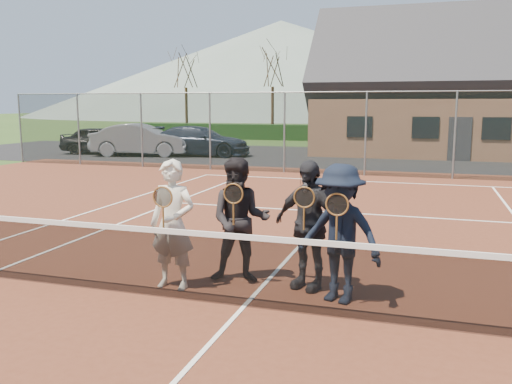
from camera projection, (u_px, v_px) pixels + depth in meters
ground at (380, 159)px, 25.69m from camera, size 220.00×220.00×0.00m
court_surface at (244, 308)px, 6.87m from camera, size 30.00×30.00×0.02m
tarmac_carpark at (298, 156)px, 26.88m from camera, size 40.00×12.00×0.01m
hedge_row at (395, 134)px, 36.89m from camera, size 40.00×1.20×1.10m
hill_west at (281, 70)px, 102.27m from camera, size 110.00×110.00×18.00m
car_a at (102, 140)px, 28.12m from camera, size 4.39×2.24×1.43m
car_b at (141, 140)px, 27.01m from camera, size 5.12×2.75×1.60m
car_c at (199, 141)px, 27.05m from camera, size 5.24×2.43×1.48m
court_markings at (244, 306)px, 6.86m from camera, size 11.03×23.83×0.01m
tennis_net at (244, 267)px, 6.78m from camera, size 11.68×0.08×1.10m
perimeter_fence at (366, 134)px, 19.33m from camera, size 30.07×0.07×3.02m
clubhouse at (469, 76)px, 27.62m from camera, size 15.60×8.20×7.70m
tree_a at (186, 62)px, 41.76m from camera, size 3.20×3.20×7.77m
tree_b at (273, 60)px, 39.68m from camera, size 3.20×3.20×7.77m
tree_c at (430, 56)px, 36.40m from camera, size 3.20×3.20×7.77m
player_a at (173, 224)px, 7.46m from camera, size 0.67×0.51×1.80m
player_b at (240, 220)px, 7.73m from camera, size 1.01×0.87×1.80m
player_c at (308, 225)px, 7.44m from camera, size 1.14×0.78×1.80m
player_d at (340, 234)px, 6.93m from camera, size 1.31×0.99×1.80m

